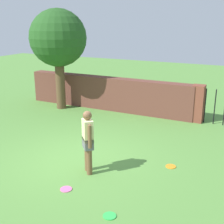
% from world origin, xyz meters
% --- Properties ---
extents(ground_plane, '(40.00, 40.00, 0.00)m').
position_xyz_m(ground_plane, '(0.00, 0.00, 0.00)').
color(ground_plane, '#568C3D').
extents(brick_wall, '(7.37, 0.50, 1.37)m').
position_xyz_m(brick_wall, '(-1.50, 4.69, 0.69)').
color(brick_wall, brown).
rests_on(brick_wall, ground).
extents(tree, '(2.34, 2.34, 4.14)m').
position_xyz_m(tree, '(-3.35, 3.93, 2.93)').
color(tree, brown).
rests_on(tree, ground).
extents(person, '(0.41, 0.42, 1.62)m').
position_xyz_m(person, '(0.65, -0.54, 0.90)').
color(person, brown).
rests_on(person, ground).
extents(frisbee_orange, '(0.27, 0.27, 0.02)m').
position_xyz_m(frisbee_orange, '(2.44, 0.66, 0.01)').
color(frisbee_orange, orange).
rests_on(frisbee_orange, ground).
extents(frisbee_green, '(0.27, 0.27, 0.02)m').
position_xyz_m(frisbee_green, '(1.94, -1.93, 0.01)').
color(frisbee_green, green).
rests_on(frisbee_green, ground).
extents(frisbee_pink, '(0.27, 0.27, 0.02)m').
position_xyz_m(frisbee_pink, '(0.60, -1.49, 0.01)').
color(frisbee_pink, pink).
rests_on(frisbee_pink, ground).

